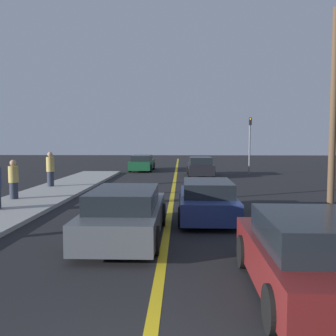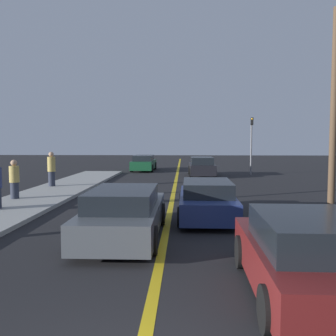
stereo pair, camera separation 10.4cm
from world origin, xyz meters
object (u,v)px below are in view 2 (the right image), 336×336
at_px(car_near_right_lane, 307,257).
at_px(car_ahead_center, 124,214).
at_px(car_oncoming_far, 144,163).
at_px(pedestrian_by_sign, 52,169).
at_px(pedestrian_far_standing, 14,179).
at_px(car_parked_left_lot, 202,167).
at_px(utility_pole, 334,111).
at_px(traffic_light, 251,140).
at_px(car_far_distant, 207,200).

distance_m(car_near_right_lane, car_ahead_center, 5.01).
xyz_separation_m(car_oncoming_far, pedestrian_by_sign, (-3.59, -11.68, 0.40)).
height_order(car_oncoming_far, pedestrian_far_standing, pedestrian_far_standing).
relative_size(car_near_right_lane, car_parked_left_lot, 0.98).
distance_m(car_near_right_lane, car_parked_left_lot, 20.50).
distance_m(car_oncoming_far, utility_pole, 19.72).
distance_m(car_ahead_center, pedestrian_far_standing, 7.72).
relative_size(pedestrian_far_standing, utility_pole, 0.23).
relative_size(car_ahead_center, pedestrian_far_standing, 2.98).
bearing_deg(pedestrian_far_standing, car_parked_left_lot, 54.28).
relative_size(car_ahead_center, pedestrian_by_sign, 2.66).
height_order(car_parked_left_lot, pedestrian_by_sign, pedestrian_by_sign).
xyz_separation_m(car_near_right_lane, pedestrian_far_standing, (-8.99, 9.01, 0.28)).
distance_m(car_ahead_center, car_oncoming_far, 21.42).
bearing_deg(pedestrian_far_standing, car_ahead_center, -45.16).
relative_size(car_ahead_center, traffic_light, 1.14).
xyz_separation_m(car_parked_left_lot, pedestrian_by_sign, (-8.20, -7.29, 0.38)).
distance_m(pedestrian_far_standing, traffic_light, 17.59).
bearing_deg(pedestrian_by_sign, car_far_distant, -42.77).
distance_m(car_ahead_center, traffic_light, 19.49).
distance_m(car_parked_left_lot, utility_pole, 14.01).
bearing_deg(car_far_distant, car_oncoming_far, 102.83).
height_order(car_oncoming_far, utility_pole, utility_pole).
bearing_deg(utility_pole, car_far_distant, -164.08).
height_order(car_ahead_center, car_far_distant, car_ahead_center).
xyz_separation_m(pedestrian_by_sign, utility_pole, (12.16, -5.83, 2.52)).
xyz_separation_m(car_near_right_lane, car_far_distant, (-1.25, 6.10, -0.05)).
distance_m(pedestrian_far_standing, pedestrian_by_sign, 4.20).
bearing_deg(car_parked_left_lot, car_oncoming_far, 135.72).
bearing_deg(car_parked_left_lot, utility_pole, -73.84).
bearing_deg(pedestrian_far_standing, traffic_light, 46.96).
bearing_deg(car_oncoming_far, car_ahead_center, -84.66).
distance_m(car_far_distant, pedestrian_far_standing, 8.28).
height_order(pedestrian_by_sign, utility_pole, utility_pole).
height_order(car_ahead_center, traffic_light, traffic_light).
bearing_deg(pedestrian_by_sign, car_parked_left_lot, 41.61).
distance_m(car_ahead_center, utility_pole, 8.32).
bearing_deg(traffic_light, utility_pole, -88.94).
distance_m(car_ahead_center, car_far_distant, 3.44).
distance_m(car_near_right_lane, pedestrian_far_standing, 12.73).
height_order(traffic_light, utility_pole, utility_pole).
bearing_deg(pedestrian_by_sign, traffic_light, 35.87).
xyz_separation_m(car_near_right_lane, car_oncoming_far, (-5.34, 24.89, -0.02)).
bearing_deg(car_ahead_center, car_far_distant, 48.19).
bearing_deg(pedestrian_far_standing, pedestrian_by_sign, 89.27).
xyz_separation_m(car_near_right_lane, utility_pole, (3.23, 7.37, 2.89)).
height_order(pedestrian_far_standing, traffic_light, traffic_light).
xyz_separation_m(car_near_right_lane, car_parked_left_lot, (-0.73, 20.49, -0.00)).
height_order(car_ahead_center, car_parked_left_lot, car_parked_left_lot).
xyz_separation_m(car_far_distant, utility_pole, (4.48, 1.28, 2.95)).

